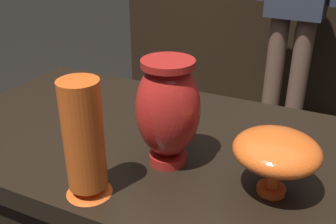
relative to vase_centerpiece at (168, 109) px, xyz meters
name	(u,v)px	position (x,y,z in m)	size (l,w,h in m)	color
back_display_shelf	(296,41)	(-0.04, 2.29, -0.43)	(2.60, 0.40, 0.99)	black
vase_centerpiece	(168,109)	(0.00, 0.00, 0.00)	(0.14, 0.14, 0.24)	red
vase_tall_behind	(276,152)	(0.23, -0.01, -0.04)	(0.17, 0.17, 0.13)	#E55B1E
vase_left_accent	(84,142)	(-0.09, -0.17, -0.01)	(0.09, 0.09, 0.24)	#E55B1E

